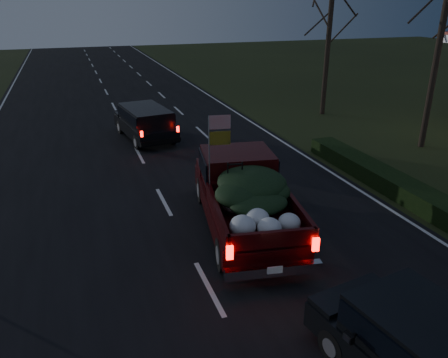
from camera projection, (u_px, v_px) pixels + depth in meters
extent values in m
plane|color=black|center=(209.00, 288.00, 10.22)|extent=(120.00, 120.00, 0.00)
cube|color=black|center=(209.00, 288.00, 10.22)|extent=(14.00, 120.00, 0.02)
cube|color=black|center=(397.00, 186.00, 15.13)|extent=(1.00, 10.00, 0.60)
cylinder|color=black|center=(438.00, 51.00, 18.56)|extent=(0.28, 0.28, 8.50)
cylinder|color=black|center=(327.00, 53.00, 24.64)|extent=(0.28, 0.28, 7.00)
cube|color=#330708|center=(244.00, 206.00, 12.80)|extent=(3.12, 5.89, 0.62)
cube|color=#330708|center=(237.00, 167.00, 13.40)|extent=(2.33, 2.10, 1.01)
cube|color=black|center=(237.00, 164.00, 13.36)|extent=(2.43, 2.01, 0.62)
cube|color=#330708|center=(256.00, 218.00, 11.35)|extent=(2.55, 3.43, 0.07)
ellipsoid|color=black|center=(254.00, 192.00, 11.68)|extent=(2.10, 2.28, 0.67)
cylinder|color=gray|center=(209.00, 155.00, 12.02)|extent=(0.04, 0.04, 2.24)
cube|color=red|center=(220.00, 122.00, 11.72)|extent=(0.58, 0.12, 0.38)
cube|color=gold|center=(220.00, 138.00, 11.89)|extent=(0.58, 0.12, 0.38)
cube|color=black|center=(145.00, 127.00, 21.08)|extent=(2.45, 4.67, 0.56)
cube|color=black|center=(145.00, 115.00, 20.65)|extent=(2.18, 3.46, 0.74)
cube|color=black|center=(145.00, 114.00, 20.62)|extent=(2.26, 3.38, 0.45)
cube|color=black|center=(349.00, 337.00, 7.24)|extent=(0.12, 0.21, 0.15)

